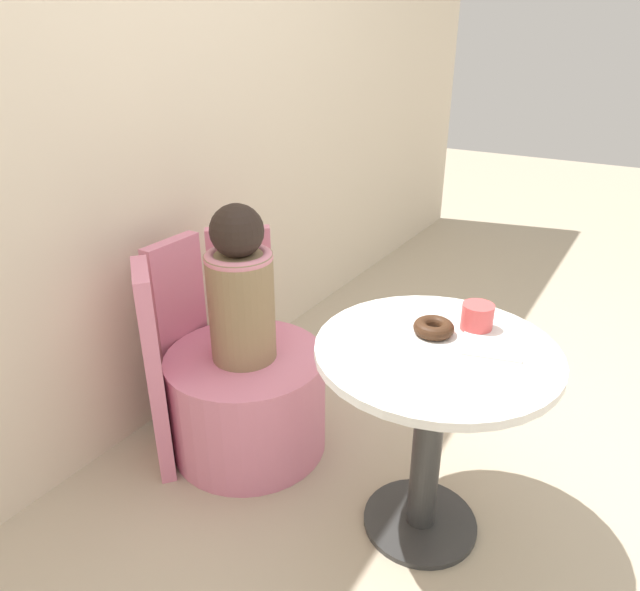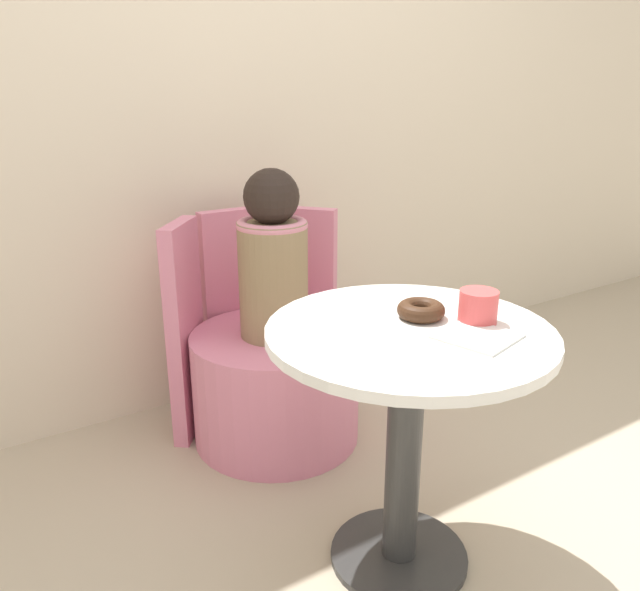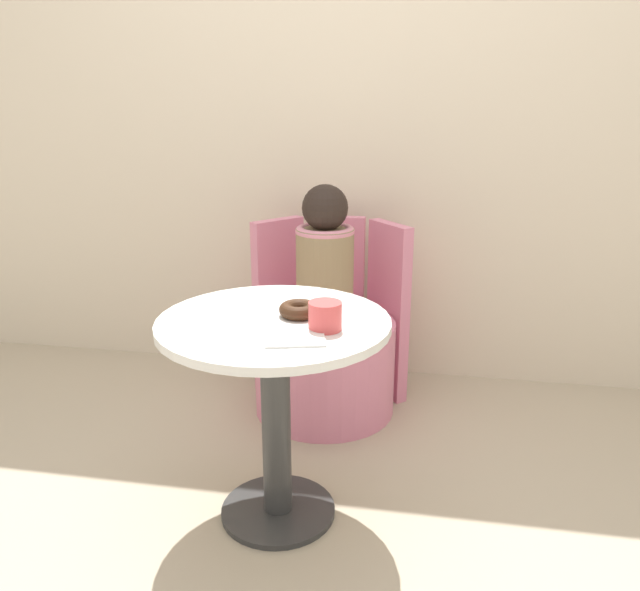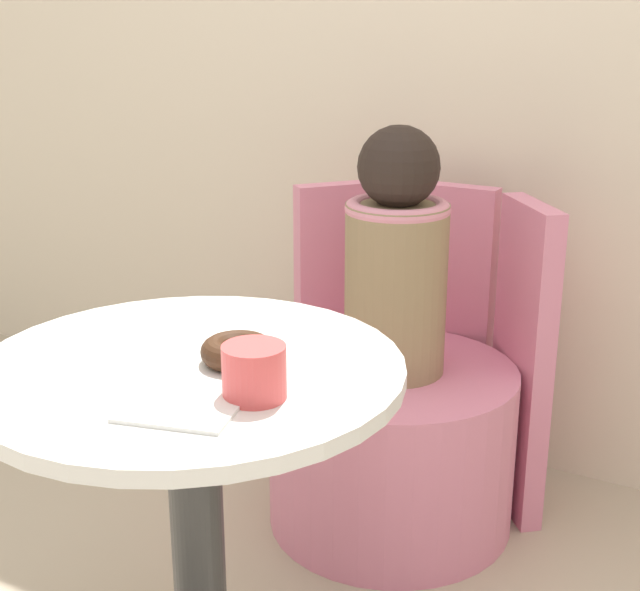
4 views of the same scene
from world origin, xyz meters
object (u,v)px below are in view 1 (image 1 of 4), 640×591
at_px(donut, 434,328).
at_px(cup, 477,317).
at_px(round_table, 432,400).
at_px(tub_chair, 248,401).
at_px(child_figure, 240,289).

xyz_separation_m(donut, cup, (0.09, -0.09, 0.02)).
xyz_separation_m(round_table, tub_chair, (0.03, 0.69, -0.28)).
height_order(round_table, donut, donut).
bearing_deg(child_figure, cup, -80.26).
distance_m(round_table, tub_chair, 0.75).
xyz_separation_m(child_figure, cup, (0.13, -0.75, 0.04)).
xyz_separation_m(child_figure, donut, (0.04, -0.65, 0.02)).
xyz_separation_m(round_table, cup, (0.15, -0.06, 0.21)).
relative_size(round_table, donut, 5.81).
relative_size(tub_chair, cup, 6.30).
height_order(child_figure, donut, child_figure).
bearing_deg(cup, child_figure, 99.74).
distance_m(round_table, child_figure, 0.71).
relative_size(round_table, cup, 7.38).
bearing_deg(round_table, tub_chair, 87.80).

